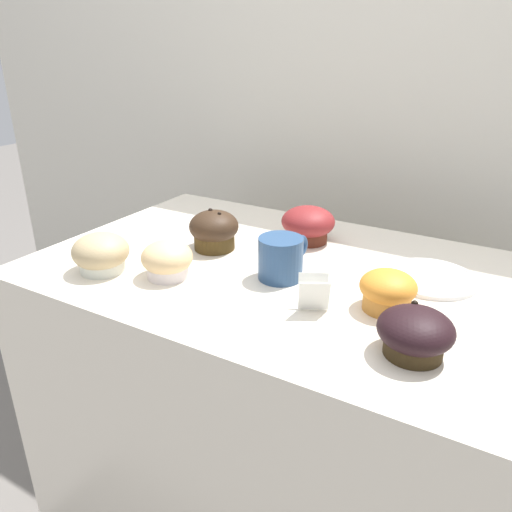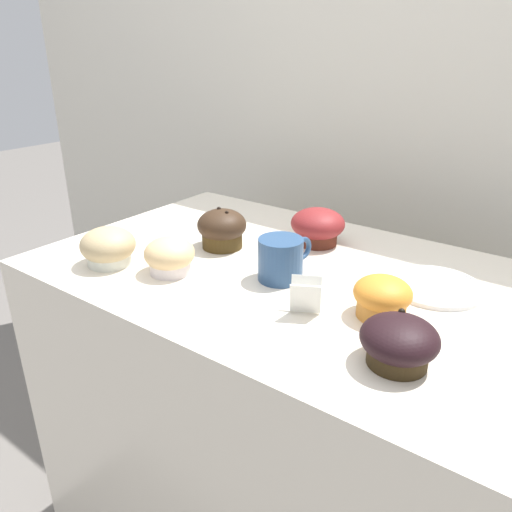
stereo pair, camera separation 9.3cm
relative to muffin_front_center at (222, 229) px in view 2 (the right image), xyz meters
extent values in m
cube|color=beige|center=(0.18, 0.59, -0.02)|extent=(3.20, 0.10, 1.80)
cube|color=silver|center=(0.18, -0.01, -0.48)|extent=(1.00, 0.64, 0.88)
cylinder|color=#413014|center=(0.00, 0.00, -0.02)|extent=(0.09, 0.09, 0.05)
ellipsoid|color=#342316|center=(0.00, 0.00, 0.01)|extent=(0.11, 0.11, 0.07)
sphere|color=black|center=(-0.01, 0.00, 0.04)|extent=(0.01, 0.01, 0.01)
sphere|color=black|center=(0.02, 0.00, 0.04)|extent=(0.01, 0.01, 0.01)
cylinder|color=white|center=(0.00, -0.16, -0.02)|extent=(0.08, 0.08, 0.04)
ellipsoid|color=#E2BB81|center=(0.00, -0.16, 0.00)|extent=(0.10, 0.10, 0.06)
cylinder|color=#532216|center=(0.16, 0.14, -0.02)|extent=(0.09, 0.09, 0.05)
ellipsoid|color=maroon|center=(0.16, 0.14, 0.00)|extent=(0.12, 0.12, 0.07)
cylinder|color=#322512|center=(0.47, -0.19, -0.02)|extent=(0.08, 0.08, 0.04)
ellipsoid|color=black|center=(0.47, -0.19, 0.00)|extent=(0.11, 0.11, 0.06)
sphere|color=black|center=(0.46, -0.15, 0.02)|extent=(0.01, 0.01, 0.01)
cylinder|color=silver|center=(-0.12, -0.20, -0.02)|extent=(0.09, 0.09, 0.04)
ellipsoid|color=tan|center=(-0.12, -0.20, 0.00)|extent=(0.11, 0.11, 0.07)
cylinder|color=#CC8133|center=(0.40, -0.08, -0.02)|extent=(0.08, 0.08, 0.04)
ellipsoid|color=orange|center=(0.40, -0.08, 0.00)|extent=(0.09, 0.09, 0.05)
cylinder|color=navy|center=(0.19, -0.06, 0.00)|extent=(0.08, 0.08, 0.08)
torus|color=navy|center=(0.20, 0.00, 0.00)|extent=(0.02, 0.05, 0.05)
cylinder|color=black|center=(0.19, -0.06, 0.03)|extent=(0.07, 0.07, 0.01)
cylinder|color=white|center=(0.44, 0.08, -0.04)|extent=(0.17, 0.17, 0.01)
torus|color=white|center=(0.44, 0.08, -0.04)|extent=(0.17, 0.17, 0.01)
cube|color=white|center=(0.29, -0.13, -0.01)|extent=(0.05, 0.04, 0.06)
cube|color=silver|center=(0.30, -0.15, -0.01)|extent=(0.05, 0.04, 0.06)
camera|label=1|loc=(0.58, -0.82, 0.37)|focal=35.00mm
camera|label=2|loc=(0.66, -0.77, 0.37)|focal=35.00mm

